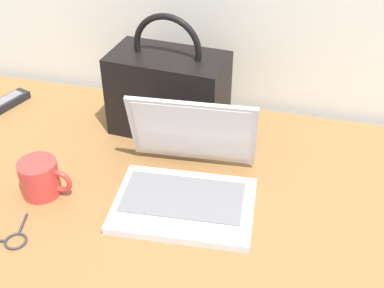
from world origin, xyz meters
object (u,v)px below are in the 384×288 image
(laptop, at_px, (186,179))
(eyeglasses, at_px, (1,239))
(remote_control_near, at_px, (4,104))
(handbag, at_px, (169,92))
(coffee_mug, at_px, (41,178))

(laptop, height_order, eyeglasses, laptop)
(remote_control_near, distance_m, handbag, 0.51)
(eyeglasses, xyz_separation_m, handbag, (0.22, 0.49, 0.11))
(laptop, relative_size, coffee_mug, 2.61)
(remote_control_near, bearing_deg, coffee_mug, -47.09)
(coffee_mug, xyz_separation_m, remote_control_near, (-0.30, 0.32, -0.03))
(eyeglasses, bearing_deg, coffee_mug, 85.52)
(coffee_mug, xyz_separation_m, handbag, (0.21, 0.33, 0.07))
(handbag, bearing_deg, remote_control_near, -178.51)
(laptop, bearing_deg, eyeglasses, -144.56)
(remote_control_near, bearing_deg, laptop, -21.24)
(coffee_mug, bearing_deg, laptop, 13.56)
(laptop, bearing_deg, handbag, 114.17)
(coffee_mug, relative_size, handbag, 0.38)
(coffee_mug, height_order, handbag, handbag)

